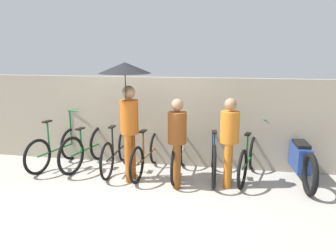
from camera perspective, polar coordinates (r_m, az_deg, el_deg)
name	(u,v)px	position (r m, az deg, el deg)	size (l,w,h in m)	color
ground_plane	(126,204)	(5.24, -7.39, -13.38)	(30.00, 30.00, 0.00)	#9E998E
back_wall	(153,121)	(6.73, -2.66, 0.84)	(12.74, 0.12, 1.81)	gray
parked_bicycle_0	(56,149)	(7.05, -18.94, -3.79)	(0.55, 1.64, 1.10)	black
parked_bicycle_1	(87,148)	(6.84, -13.94, -3.82)	(0.54, 1.68, 0.99)	black
parked_bicycle_2	(116,151)	(6.57, -9.01, -4.40)	(0.44, 1.78, 0.99)	black
parked_bicycle_3	(147,155)	(6.36, -3.68, -4.99)	(0.44, 1.76, 1.05)	black
parked_bicycle_4	(180,155)	(6.23, 2.02, -5.12)	(0.44, 1.74, 1.11)	black
parked_bicycle_5	(213,156)	(6.19, 7.91, -5.24)	(0.44, 1.78, 1.08)	black
parked_bicycle_6	(248,159)	(6.24, 13.81, -5.67)	(0.57, 1.69, 1.04)	black
pedestrian_leading	(127,94)	(5.64, -7.17, 5.61)	(0.87, 0.87, 2.13)	#B25619
pedestrian_center	(177,137)	(5.54, 1.60, -1.89)	(0.32, 0.32, 1.55)	brown
pedestrian_trailing	(229,136)	(5.65, 10.64, -1.76)	(0.32, 0.32, 1.55)	#C66B1E
motorcycle	(300,159)	(6.42, 21.99, -5.32)	(0.58, 2.01, 0.92)	black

